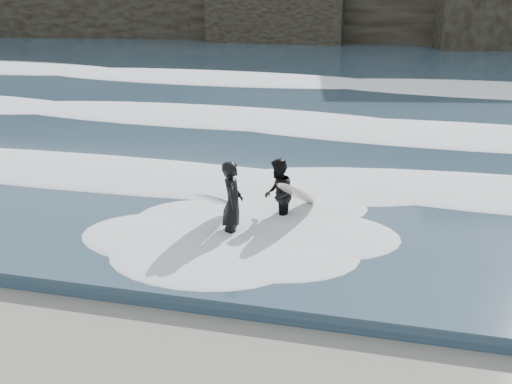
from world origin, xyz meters
TOP-DOWN VIEW (x-y plane):
  - sea at (0.00, 29.00)m, footprint 90.00×52.00m
  - foam_near at (0.00, 9.00)m, footprint 60.00×3.20m
  - foam_mid at (0.00, 16.00)m, footprint 60.00×4.00m
  - foam_far at (0.00, 25.00)m, footprint 60.00×4.80m
  - surfer_left at (-0.87, 5.87)m, footprint 0.99×1.80m
  - surfer_right at (-0.05, 6.96)m, footprint 1.21×1.93m

SIDE VIEW (x-z plane):
  - sea at x=0.00m, z-range 0.00..0.30m
  - foam_near at x=0.00m, z-range 0.30..0.50m
  - foam_mid at x=0.00m, z-range 0.30..0.54m
  - foam_far at x=0.00m, z-range 0.30..0.60m
  - surfer_right at x=-0.05m, z-range 0.01..1.58m
  - surfer_left at x=-0.87m, z-range 0.01..1.80m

